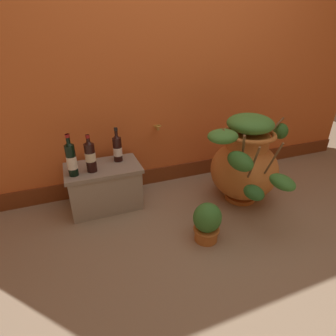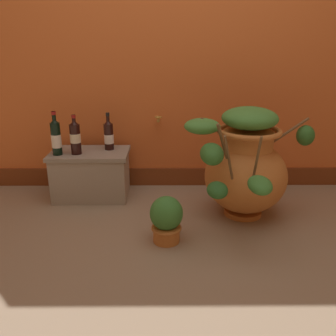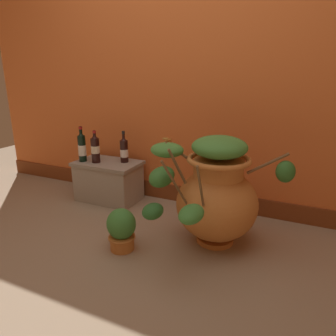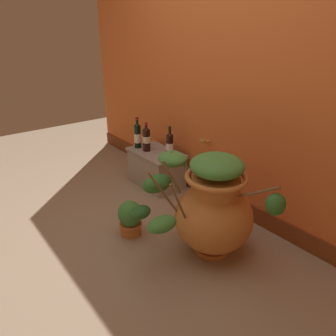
{
  "view_description": "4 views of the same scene",
  "coord_description": "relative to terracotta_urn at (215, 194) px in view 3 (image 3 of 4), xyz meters",
  "views": [
    {
      "loc": [
        -0.88,
        -1.13,
        1.31
      ],
      "look_at": [
        -0.18,
        0.68,
        0.35
      ],
      "focal_mm": 28.14,
      "sensor_mm": 36.0,
      "label": 1
    },
    {
      "loc": [
        -0.09,
        -1.81,
        1.18
      ],
      "look_at": [
        -0.07,
        0.68,
        0.3
      ],
      "focal_mm": 38.18,
      "sensor_mm": 36.0,
      "label": 2
    },
    {
      "loc": [
        0.99,
        -1.42,
        1.18
      ],
      "look_at": [
        -0.0,
        0.74,
        0.44
      ],
      "focal_mm": 32.97,
      "sensor_mm": 36.0,
      "label": 3
    },
    {
      "loc": [
        1.8,
        -0.94,
        1.56
      ],
      "look_at": [
        -0.22,
        0.65,
        0.41
      ],
      "focal_mm": 33.68,
      "sensor_mm": 36.0,
      "label": 4
    }
  ],
  "objects": [
    {
      "name": "ground_plane",
      "position": [
        -0.46,
        -0.52,
        -0.37
      ],
      "size": [
        7.0,
        7.0,
        0.0
      ],
      "primitive_type": "plane",
      "color": "gray"
    },
    {
      "name": "back_wall",
      "position": [
        -0.46,
        0.68,
        0.92
      ],
      "size": [
        4.4,
        0.33,
        2.6
      ],
      "color": "#D6662D",
      "rests_on": "ground_plane"
    },
    {
      "name": "terracotta_urn",
      "position": [
        0.0,
        0.0,
        0.0
      ],
      "size": [
        0.93,
        0.85,
        0.78
      ],
      "color": "#C17033",
      "rests_on": "ground_plane"
    },
    {
      "name": "stone_ledge",
      "position": [
        -1.14,
        0.35,
        -0.17
      ],
      "size": [
        0.6,
        0.38,
        0.38
      ],
      "color": "#9E9384",
      "rests_on": "ground_plane"
    },
    {
      "name": "wine_bottle_left",
      "position": [
        -1.37,
        0.27,
        0.14
      ],
      "size": [
        0.07,
        0.07,
        0.33
      ],
      "color": "black",
      "rests_on": "stone_ledge"
    },
    {
      "name": "wine_bottle_middle",
      "position": [
        -1.23,
        0.29,
        0.14
      ],
      "size": [
        0.08,
        0.08,
        0.3
      ],
      "color": "black",
      "rests_on": "stone_ledge"
    },
    {
      "name": "wine_bottle_right",
      "position": [
        -1.0,
        0.41,
        0.12
      ],
      "size": [
        0.07,
        0.07,
        0.29
      ],
      "color": "black",
      "rests_on": "stone_ledge"
    },
    {
      "name": "potted_shrub",
      "position": [
        -0.55,
        -0.36,
        -0.22
      ],
      "size": [
        0.2,
        0.19,
        0.3
      ],
      "color": "#C17033",
      "rests_on": "ground_plane"
    }
  ]
}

